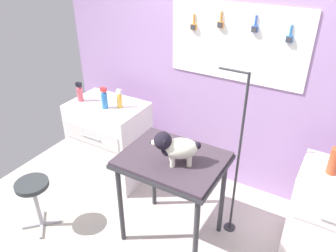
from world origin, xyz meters
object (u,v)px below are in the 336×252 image
object	(u,v)px
grooming_arm	(236,166)
stool	(34,192)
grooming_table	(172,167)
counter_left	(110,141)
soda_bottle	(334,160)
dog	(175,147)
spray_bottle_short	(80,93)
cabinet_right	(334,218)

from	to	relation	value
grooming_arm	stool	bearing A→B (deg)	-150.75
grooming_table	stool	world-z (taller)	grooming_table
counter_left	stool	xyz separation A→B (m)	(-0.09, -1.01, -0.03)
grooming_table	soda_bottle	distance (m)	1.26
stool	soda_bottle	xyz separation A→B (m)	(2.31, 1.02, 0.56)
grooming_table	counter_left	distance (m)	1.21
grooming_arm	soda_bottle	distance (m)	0.76
stool	soda_bottle	size ratio (longest dim) A/B	2.03
dog	stool	xyz separation A→B (m)	(-1.22, -0.48, -0.62)
grooming_arm	dog	distance (m)	0.64
grooming_arm	spray_bottle_short	distance (m)	1.82
stool	spray_bottle_short	size ratio (longest dim) A/B	2.53
grooming_table	counter_left	xyz separation A→B (m)	(-1.07, 0.46, -0.34)
grooming_table	soda_bottle	xyz separation A→B (m)	(1.15, 0.47, 0.20)
counter_left	stool	world-z (taller)	counter_left
dog	soda_bottle	xyz separation A→B (m)	(1.10, 0.53, -0.06)
grooming_table	spray_bottle_short	distance (m)	1.44
grooming_table	cabinet_right	distance (m)	1.41
grooming_arm	soda_bottle	size ratio (longest dim) A/B	6.08
soda_bottle	counter_left	bearing A→B (deg)	-179.79
grooming_table	spray_bottle_short	size ratio (longest dim) A/B	4.24
grooming_arm	cabinet_right	distance (m)	0.90
grooming_table	cabinet_right	xyz separation A→B (m)	(1.28, 0.48, -0.36)
grooming_table	soda_bottle	bearing A→B (deg)	22.31
stool	spray_bottle_short	xyz separation A→B (m)	(-0.21, 0.94, 0.58)
grooming_table	cabinet_right	bearing A→B (deg)	20.62
grooming_table	counter_left	world-z (taller)	counter_left
grooming_table	stool	size ratio (longest dim) A/B	1.68
grooming_arm	spray_bottle_short	world-z (taller)	grooming_arm
counter_left	grooming_arm	bearing A→B (deg)	-4.28
dog	soda_bottle	size ratio (longest dim) A/B	1.41
dog	counter_left	world-z (taller)	dog
cabinet_right	grooming_arm	bearing A→B (deg)	-171.29
grooming_table	grooming_arm	size ratio (longest dim) A/B	0.56
grooming_arm	counter_left	distance (m)	1.54
grooming_table	stool	xyz separation A→B (m)	(-1.16, -0.54, -0.37)
stool	spray_bottle_short	bearing A→B (deg)	102.35
dog	counter_left	bearing A→B (deg)	155.01
grooming_arm	spray_bottle_short	size ratio (longest dim) A/B	7.59
spray_bottle_short	soda_bottle	size ratio (longest dim) A/B	0.80
dog	soda_bottle	world-z (taller)	dog
grooming_arm	cabinet_right	bearing A→B (deg)	8.71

